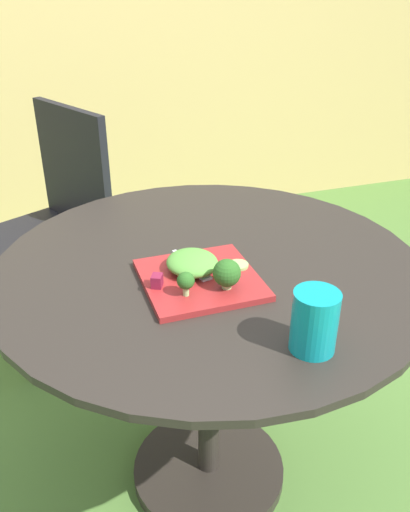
% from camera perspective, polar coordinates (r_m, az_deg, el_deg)
% --- Properties ---
extents(ground_plane, '(12.00, 12.00, 0.00)m').
position_cam_1_polar(ground_plane, '(1.72, 0.38, -22.24)').
color(ground_plane, '#4C7533').
extents(bamboo_fence, '(8.00, 0.08, 1.42)m').
position_cam_1_polar(bamboo_fence, '(3.06, -12.21, 16.26)').
color(bamboo_fence, tan).
rests_on(bamboo_fence, ground_plane).
extents(patio_table, '(1.00, 1.00, 0.73)m').
position_cam_1_polar(patio_table, '(1.37, 0.44, -9.03)').
color(patio_table, '#28231E').
rests_on(patio_table, ground_plane).
extents(patio_chair, '(0.59, 0.59, 0.90)m').
position_cam_1_polar(patio_chair, '(2.07, -15.91, 4.48)').
color(patio_chair, black).
rests_on(patio_chair, ground_plane).
extents(salad_plate, '(0.25, 0.25, 0.01)m').
position_cam_1_polar(salad_plate, '(1.16, -0.52, -2.53)').
color(salad_plate, maroon).
rests_on(salad_plate, patio_table).
extents(drinking_glass, '(0.08, 0.08, 0.12)m').
position_cam_1_polar(drinking_glass, '(0.96, 11.58, -7.18)').
color(drinking_glass, '#0F8C93').
rests_on(drinking_glass, patio_table).
extents(fork, '(0.05, 0.15, 0.00)m').
position_cam_1_polar(fork, '(1.19, -1.23, -1.25)').
color(fork, silver).
rests_on(fork, salad_plate).
extents(lettuce_mound, '(0.11, 0.12, 0.04)m').
position_cam_1_polar(lettuce_mound, '(1.17, -1.38, -0.71)').
color(lettuce_mound, '#519338').
rests_on(lettuce_mound, salad_plate).
extents(broccoli_floret_0, '(0.06, 0.06, 0.07)m').
position_cam_1_polar(broccoli_floret_0, '(1.10, 2.35, -1.85)').
color(broccoli_floret_0, '#99B770').
rests_on(broccoli_floret_0, salad_plate).
extents(broccoli_floret_1, '(0.04, 0.04, 0.05)m').
position_cam_1_polar(broccoli_floret_1, '(1.08, -2.07, -2.71)').
color(broccoli_floret_1, '#99B770').
rests_on(broccoli_floret_1, salad_plate).
extents(cucumber_slice_0, '(0.05, 0.05, 0.01)m').
position_cam_1_polar(cucumber_slice_0, '(1.20, 3.58, -0.97)').
color(cucumber_slice_0, '#8EB766').
rests_on(cucumber_slice_0, salad_plate).
extents(beet_chunk_0, '(0.03, 0.03, 0.03)m').
position_cam_1_polar(beet_chunk_0, '(1.12, -5.15, -2.66)').
color(beet_chunk_0, maroon).
rests_on(beet_chunk_0, salad_plate).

